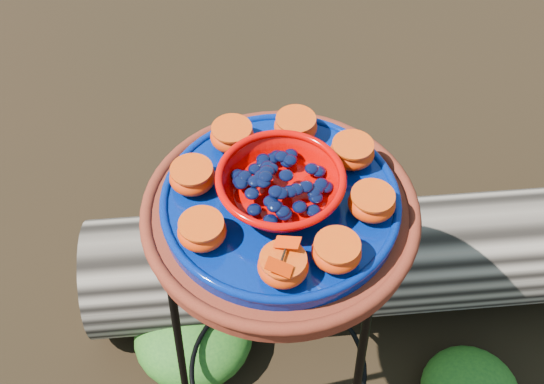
% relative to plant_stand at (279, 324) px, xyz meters
% --- Properties ---
extents(plant_stand, '(0.44, 0.44, 0.70)m').
position_rel_plant_stand_xyz_m(plant_stand, '(0.00, 0.00, 0.00)').
color(plant_stand, black).
rests_on(plant_stand, ground).
extents(terracotta_saucer, '(0.45, 0.45, 0.04)m').
position_rel_plant_stand_xyz_m(terracotta_saucer, '(0.00, 0.00, 0.37)').
color(terracotta_saucer, maroon).
rests_on(terracotta_saucer, plant_stand).
extents(cobalt_plate, '(0.38, 0.38, 0.03)m').
position_rel_plant_stand_xyz_m(cobalt_plate, '(0.00, 0.00, 0.40)').
color(cobalt_plate, '#040F37').
rests_on(cobalt_plate, terracotta_saucer).
extents(red_bowl, '(0.19, 0.19, 0.05)m').
position_rel_plant_stand_xyz_m(red_bowl, '(0.00, 0.00, 0.44)').
color(red_bowl, '#C10200').
rests_on(red_bowl, cobalt_plate).
extents(glass_gems, '(0.15, 0.15, 0.03)m').
position_rel_plant_stand_xyz_m(glass_gems, '(0.00, 0.00, 0.48)').
color(glass_gems, black).
rests_on(glass_gems, red_bowl).
extents(orange_half_0, '(0.07, 0.07, 0.04)m').
position_rel_plant_stand_xyz_m(orange_half_0, '(0.04, -0.14, 0.43)').
color(orange_half_0, red).
rests_on(orange_half_0, cobalt_plate).
extents(orange_half_1, '(0.07, 0.07, 0.04)m').
position_rel_plant_stand_xyz_m(orange_half_1, '(0.11, -0.10, 0.43)').
color(orange_half_1, red).
rests_on(orange_half_1, cobalt_plate).
extents(orange_half_2, '(0.07, 0.07, 0.04)m').
position_rel_plant_stand_xyz_m(orange_half_2, '(0.14, 0.01, 0.43)').
color(orange_half_2, red).
rests_on(orange_half_2, cobalt_plate).
extents(orange_half_3, '(0.07, 0.07, 0.04)m').
position_rel_plant_stand_xyz_m(orange_half_3, '(0.10, 0.11, 0.43)').
color(orange_half_3, red).
rests_on(orange_half_3, cobalt_plate).
extents(orange_half_4, '(0.07, 0.07, 0.04)m').
position_rel_plant_stand_xyz_m(orange_half_4, '(-0.01, 0.14, 0.43)').
color(orange_half_4, red).
rests_on(orange_half_4, cobalt_plate).
extents(orange_half_5, '(0.07, 0.07, 0.04)m').
position_rel_plant_stand_xyz_m(orange_half_5, '(-0.11, 0.10, 0.43)').
color(orange_half_5, red).
rests_on(orange_half_5, cobalt_plate).
extents(orange_half_6, '(0.07, 0.07, 0.04)m').
position_rel_plant_stand_xyz_m(orange_half_6, '(-0.14, -0.01, 0.43)').
color(orange_half_6, red).
rests_on(orange_half_6, cobalt_plate).
extents(orange_half_7, '(0.07, 0.07, 0.04)m').
position_rel_plant_stand_xyz_m(orange_half_7, '(-0.10, -0.11, 0.43)').
color(orange_half_7, red).
rests_on(orange_half_7, cobalt_plate).
extents(butterfly, '(0.08, 0.05, 0.01)m').
position_rel_plant_stand_xyz_m(butterfly, '(0.04, -0.14, 0.46)').
color(butterfly, red).
rests_on(butterfly, orange_half_0).
extents(driftwood_log, '(1.65, 0.93, 0.30)m').
position_rel_plant_stand_xyz_m(driftwood_log, '(0.24, 0.38, -0.20)').
color(driftwood_log, black).
rests_on(driftwood_log, ground).
extents(foliage_left, '(0.30, 0.30, 0.15)m').
position_rel_plant_stand_xyz_m(foliage_left, '(-0.23, 0.07, -0.28)').
color(foliage_left, '#184413').
rests_on(foliage_left, ground).
extents(foliage_back, '(0.31, 0.31, 0.16)m').
position_rel_plant_stand_xyz_m(foliage_back, '(-0.17, 0.67, -0.27)').
color(foliage_back, '#184413').
rests_on(foliage_back, ground).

